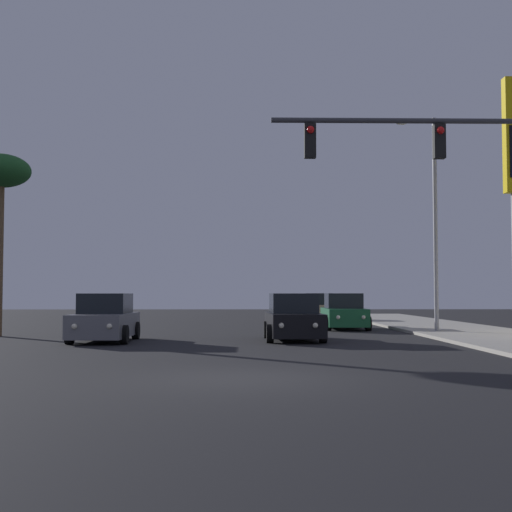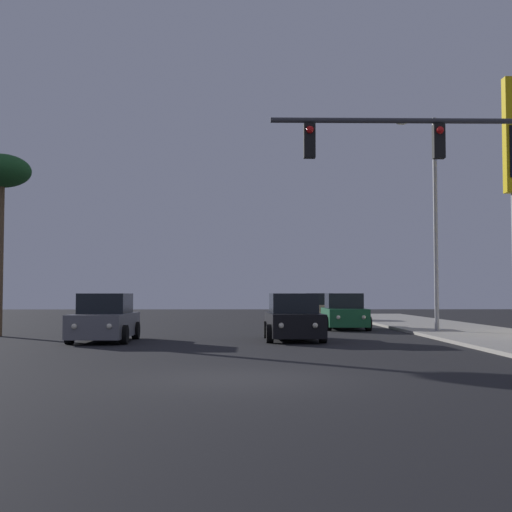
{
  "view_description": "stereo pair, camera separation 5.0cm",
  "coord_description": "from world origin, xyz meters",
  "px_view_note": "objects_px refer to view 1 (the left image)",
  "views": [
    {
      "loc": [
        -0.06,
        -14.23,
        1.69
      ],
      "look_at": [
        0.5,
        12.64,
        3.09
      ],
      "focal_mm": 50.0,
      "sensor_mm": 36.0,
      "label": 1
    },
    {
      "loc": [
        -0.01,
        -14.23,
        1.69
      ],
      "look_at": [
        0.5,
        12.64,
        3.09
      ],
      "focal_mm": 50.0,
      "sensor_mm": 36.0,
      "label": 2
    }
  ],
  "objects_px": {
    "car_green": "(344,313)",
    "car_tan": "(319,308)",
    "car_grey": "(105,320)",
    "car_black": "(294,319)",
    "street_lamp": "(432,212)",
    "palm_tree_near": "(0,179)",
    "traffic_light_mast": "(456,178)"
  },
  "relations": [
    {
      "from": "car_green",
      "to": "car_tan",
      "type": "bearing_deg",
      "value": -88.45
    },
    {
      "from": "car_grey",
      "to": "car_tan",
      "type": "bearing_deg",
      "value": -116.39
    },
    {
      "from": "traffic_light_mast",
      "to": "palm_tree_near",
      "type": "relative_size",
      "value": 0.96
    },
    {
      "from": "car_grey",
      "to": "car_tan",
      "type": "xyz_separation_m",
      "value": [
        9.49,
        18.32,
        0.0
      ]
    },
    {
      "from": "car_grey",
      "to": "car_black",
      "type": "bearing_deg",
      "value": -174.83
    },
    {
      "from": "car_black",
      "to": "traffic_light_mast",
      "type": "bearing_deg",
      "value": 115.82
    },
    {
      "from": "street_lamp",
      "to": "palm_tree_near",
      "type": "distance_m",
      "value": 17.73
    },
    {
      "from": "car_grey",
      "to": "palm_tree_near",
      "type": "relative_size",
      "value": 0.6
    },
    {
      "from": "car_black",
      "to": "car_grey",
      "type": "xyz_separation_m",
      "value": [
        -6.65,
        -0.48,
        0.0
      ]
    },
    {
      "from": "car_tan",
      "to": "palm_tree_near",
      "type": "distance_m",
      "value": 21.54
    },
    {
      "from": "car_green",
      "to": "traffic_light_mast",
      "type": "relative_size",
      "value": 0.63
    },
    {
      "from": "car_tan",
      "to": "car_black",
      "type": "bearing_deg",
      "value": 82.71
    },
    {
      "from": "car_green",
      "to": "car_tan",
      "type": "height_order",
      "value": "same"
    },
    {
      "from": "car_grey",
      "to": "traffic_light_mast",
      "type": "relative_size",
      "value": 0.63
    },
    {
      "from": "car_black",
      "to": "street_lamp",
      "type": "relative_size",
      "value": 0.48
    },
    {
      "from": "car_grey",
      "to": "car_green",
      "type": "height_order",
      "value": "same"
    },
    {
      "from": "car_black",
      "to": "street_lamp",
      "type": "height_order",
      "value": "street_lamp"
    },
    {
      "from": "car_black",
      "to": "car_tan",
      "type": "distance_m",
      "value": 18.06
    },
    {
      "from": "car_black",
      "to": "car_green",
      "type": "height_order",
      "value": "same"
    },
    {
      "from": "car_green",
      "to": "street_lamp",
      "type": "relative_size",
      "value": 0.48
    },
    {
      "from": "car_grey",
      "to": "car_green",
      "type": "distance_m",
      "value": 12.65
    },
    {
      "from": "car_black",
      "to": "car_grey",
      "type": "bearing_deg",
      "value": 2.23
    },
    {
      "from": "car_black",
      "to": "traffic_light_mast",
      "type": "relative_size",
      "value": 0.63
    },
    {
      "from": "car_grey",
      "to": "street_lamp",
      "type": "relative_size",
      "value": 0.48
    },
    {
      "from": "palm_tree_near",
      "to": "car_tan",
      "type": "bearing_deg",
      "value": 46.68
    },
    {
      "from": "car_tan",
      "to": "palm_tree_near",
      "type": "bearing_deg",
      "value": 48.45
    },
    {
      "from": "car_green",
      "to": "street_lamp",
      "type": "height_order",
      "value": "street_lamp"
    },
    {
      "from": "traffic_light_mast",
      "to": "street_lamp",
      "type": "relative_size",
      "value": 0.77
    },
    {
      "from": "car_black",
      "to": "traffic_light_mast",
      "type": "distance_m",
      "value": 8.98
    },
    {
      "from": "traffic_light_mast",
      "to": "palm_tree_near",
      "type": "bearing_deg",
      "value": 147.16
    },
    {
      "from": "car_tan",
      "to": "car_green",
      "type": "bearing_deg",
      "value": 92.26
    },
    {
      "from": "car_black",
      "to": "palm_tree_near",
      "type": "xyz_separation_m",
      "value": [
        -11.45,
        2.67,
        5.46
      ]
    }
  ]
}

